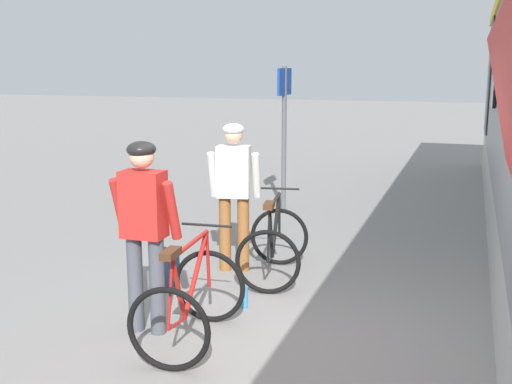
{
  "coord_description": "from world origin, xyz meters",
  "views": [
    {
      "loc": [
        1.47,
        -4.84,
        2.4
      ],
      "look_at": [
        -0.71,
        1.48,
        1.05
      ],
      "focal_mm": 43.82,
      "sensor_mm": 36.0,
      "label": 1
    }
  ],
  "objects_px": {
    "cyclist_near_in_red": "(144,220)",
    "bicycle_far_black": "(274,245)",
    "cyclist_far_in_white": "(234,184)",
    "water_bottle_by_the_backpack": "(151,281)",
    "platform_sign_post": "(284,114)",
    "bicycle_near_red": "(190,301)",
    "water_bottle_near_the_bikes": "(245,297)",
    "backpack_on_platform": "(165,267)"
  },
  "relations": [
    {
      "from": "cyclist_far_in_white",
      "to": "platform_sign_post",
      "type": "relative_size",
      "value": 0.73
    },
    {
      "from": "cyclist_far_in_white",
      "to": "water_bottle_by_the_backpack",
      "type": "bearing_deg",
      "value": -122.14
    },
    {
      "from": "cyclist_near_in_red",
      "to": "water_bottle_near_the_bikes",
      "type": "height_order",
      "value": "cyclist_near_in_red"
    },
    {
      "from": "bicycle_near_red",
      "to": "water_bottle_by_the_backpack",
      "type": "relative_size",
      "value": 5.04
    },
    {
      "from": "water_bottle_by_the_backpack",
      "to": "bicycle_far_black",
      "type": "bearing_deg",
      "value": 36.13
    },
    {
      "from": "bicycle_far_black",
      "to": "backpack_on_platform",
      "type": "xyz_separation_m",
      "value": [
        -1.09,
        -0.58,
        -0.2
      ]
    },
    {
      "from": "bicycle_far_black",
      "to": "water_bottle_by_the_backpack",
      "type": "distance_m",
      "value": 1.44
    },
    {
      "from": "bicycle_near_red",
      "to": "water_bottle_near_the_bikes",
      "type": "height_order",
      "value": "bicycle_near_red"
    },
    {
      "from": "cyclist_near_in_red",
      "to": "cyclist_far_in_white",
      "type": "bearing_deg",
      "value": 86.24
    },
    {
      "from": "water_bottle_by_the_backpack",
      "to": "cyclist_far_in_white",
      "type": "bearing_deg",
      "value": 57.86
    },
    {
      "from": "cyclist_far_in_white",
      "to": "water_bottle_by_the_backpack",
      "type": "relative_size",
      "value": 7.89
    },
    {
      "from": "water_bottle_near_the_bikes",
      "to": "platform_sign_post",
      "type": "distance_m",
      "value": 4.78
    },
    {
      "from": "cyclist_far_in_white",
      "to": "platform_sign_post",
      "type": "distance_m",
      "value": 3.43
    },
    {
      "from": "bicycle_near_red",
      "to": "bicycle_far_black",
      "type": "height_order",
      "value": "same"
    },
    {
      "from": "cyclist_near_in_red",
      "to": "bicycle_far_black",
      "type": "distance_m",
      "value": 2.0
    },
    {
      "from": "cyclist_near_in_red",
      "to": "water_bottle_near_the_bikes",
      "type": "xyz_separation_m",
      "value": [
        0.65,
        0.82,
        -0.94
      ]
    },
    {
      "from": "cyclist_far_in_white",
      "to": "bicycle_near_red",
      "type": "bearing_deg",
      "value": -79.69
    },
    {
      "from": "bicycle_far_black",
      "to": "water_bottle_by_the_backpack",
      "type": "height_order",
      "value": "bicycle_far_black"
    },
    {
      "from": "bicycle_near_red",
      "to": "water_bottle_by_the_backpack",
      "type": "bearing_deg",
      "value": 132.24
    },
    {
      "from": "bicycle_far_black",
      "to": "water_bottle_near_the_bikes",
      "type": "relative_size",
      "value": 5.2
    },
    {
      "from": "bicycle_near_red",
      "to": "platform_sign_post",
      "type": "height_order",
      "value": "platform_sign_post"
    },
    {
      "from": "bicycle_far_black",
      "to": "backpack_on_platform",
      "type": "relative_size",
      "value": 2.94
    },
    {
      "from": "water_bottle_near_the_bikes",
      "to": "bicycle_near_red",
      "type": "bearing_deg",
      "value": -99.28
    },
    {
      "from": "bicycle_near_red",
      "to": "water_bottle_near_the_bikes",
      "type": "relative_size",
      "value": 4.97
    },
    {
      "from": "water_bottle_by_the_backpack",
      "to": "cyclist_near_in_red",
      "type": "bearing_deg",
      "value": -63.14
    },
    {
      "from": "water_bottle_by_the_backpack",
      "to": "backpack_on_platform",
      "type": "bearing_deg",
      "value": 79.76
    },
    {
      "from": "cyclist_near_in_red",
      "to": "platform_sign_post",
      "type": "bearing_deg",
      "value": 92.84
    },
    {
      "from": "bicycle_near_red",
      "to": "water_bottle_near_the_bikes",
      "type": "bearing_deg",
      "value": 80.72
    },
    {
      "from": "cyclist_near_in_red",
      "to": "platform_sign_post",
      "type": "xyz_separation_m",
      "value": [
        -0.26,
        5.27,
        0.57
      ]
    },
    {
      "from": "water_bottle_near_the_bikes",
      "to": "water_bottle_by_the_backpack",
      "type": "relative_size",
      "value": 1.01
    },
    {
      "from": "water_bottle_near_the_bikes",
      "to": "bicycle_far_black",
      "type": "bearing_deg",
      "value": 89.42
    },
    {
      "from": "cyclist_near_in_red",
      "to": "bicycle_near_red",
      "type": "relative_size",
      "value": 1.57
    },
    {
      "from": "cyclist_far_in_white",
      "to": "water_bottle_by_the_backpack",
      "type": "distance_m",
      "value": 1.47
    },
    {
      "from": "bicycle_far_black",
      "to": "platform_sign_post",
      "type": "xyz_separation_m",
      "value": [
        -0.92,
        3.49,
        1.22
      ]
    },
    {
      "from": "cyclist_near_in_red",
      "to": "water_bottle_near_the_bikes",
      "type": "bearing_deg",
      "value": 51.63
    },
    {
      "from": "cyclist_near_in_red",
      "to": "cyclist_far_in_white",
      "type": "distance_m",
      "value": 1.91
    },
    {
      "from": "cyclist_near_in_red",
      "to": "backpack_on_platform",
      "type": "xyz_separation_m",
      "value": [
        -0.43,
        1.19,
        -0.85
      ]
    },
    {
      "from": "cyclist_near_in_red",
      "to": "bicycle_far_black",
      "type": "xyz_separation_m",
      "value": [
        0.66,
        1.77,
        -0.65
      ]
    },
    {
      "from": "cyclist_far_in_white",
      "to": "bicycle_near_red",
      "type": "xyz_separation_m",
      "value": [
        0.37,
        -2.03,
        -0.65
      ]
    },
    {
      "from": "cyclist_far_in_white",
      "to": "backpack_on_platform",
      "type": "bearing_deg",
      "value": -128.12
    },
    {
      "from": "bicycle_near_red",
      "to": "backpack_on_platform",
      "type": "height_order",
      "value": "bicycle_near_red"
    },
    {
      "from": "cyclist_near_in_red",
      "to": "backpack_on_platform",
      "type": "bearing_deg",
      "value": 109.96
    }
  ]
}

